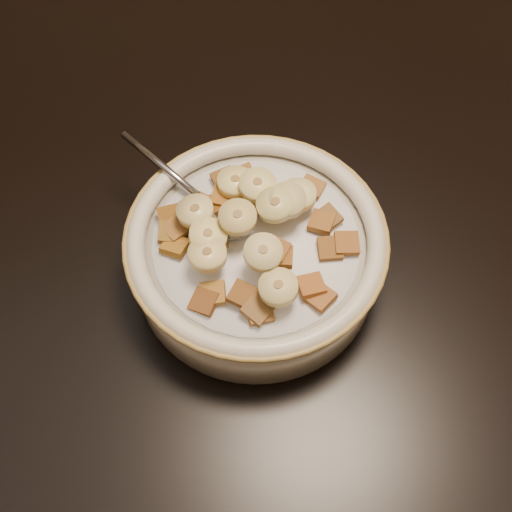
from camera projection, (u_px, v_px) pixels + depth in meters
name	position (u px, v px, depth m)	size (l,w,h in m)	color
floor	(128.00, 459.00, 1.35)	(4.00, 4.50, 0.10)	#422816
table	(4.00, 237.00, 0.68)	(1.40, 0.90, 0.04)	black
cereal_bowl	(256.00, 259.00, 0.62)	(0.21, 0.21, 0.05)	beige
milk	(256.00, 243.00, 0.60)	(0.18, 0.18, 0.00)	white
spoon	(226.00, 219.00, 0.60)	(0.04, 0.05, 0.01)	#8E919B
cereal_square_0	(260.00, 312.00, 0.56)	(0.02, 0.02, 0.01)	#925D2A
cereal_square_1	(273.00, 198.00, 0.60)	(0.02, 0.02, 0.01)	brown
cereal_square_2	(212.00, 244.00, 0.58)	(0.02, 0.02, 0.01)	brown
cereal_square_3	(301.00, 195.00, 0.61)	(0.02, 0.02, 0.01)	#9D5E32
cereal_square_4	(224.00, 198.00, 0.61)	(0.02, 0.02, 0.01)	brown
cereal_square_5	(312.00, 187.00, 0.62)	(0.02, 0.02, 0.01)	brown
cereal_square_6	(171.00, 233.00, 0.60)	(0.02, 0.02, 0.01)	brown
cereal_square_7	(209.00, 208.00, 0.60)	(0.02, 0.02, 0.01)	brown
cereal_square_8	(203.00, 217.00, 0.60)	(0.02, 0.02, 0.01)	brown
cereal_square_9	(177.00, 228.00, 0.60)	(0.02, 0.02, 0.01)	brown
cereal_square_10	(270.00, 197.00, 0.60)	(0.02, 0.02, 0.01)	#97661F
cereal_square_11	(289.00, 193.00, 0.61)	(0.02, 0.02, 0.01)	brown
cereal_square_12	(257.00, 310.00, 0.55)	(0.02, 0.02, 0.01)	brown
cereal_square_13	(213.00, 294.00, 0.57)	(0.02, 0.02, 0.01)	#9D6826
cereal_square_14	(311.00, 285.00, 0.57)	(0.02, 0.02, 0.01)	#975523
cereal_square_15	(320.00, 297.00, 0.56)	(0.02, 0.02, 0.01)	brown
cereal_square_16	(327.00, 218.00, 0.60)	(0.02, 0.02, 0.01)	brown
cereal_square_17	(225.00, 179.00, 0.62)	(0.02, 0.02, 0.01)	brown
cereal_square_18	(243.00, 295.00, 0.56)	(0.02, 0.02, 0.01)	brown
cereal_square_19	(175.00, 246.00, 0.59)	(0.02, 0.02, 0.01)	#9C6C1A
cereal_square_20	(347.00, 243.00, 0.59)	(0.02, 0.02, 0.01)	brown
cereal_square_21	(170.00, 217.00, 0.60)	(0.02, 0.02, 0.01)	brown
cereal_square_22	(275.00, 249.00, 0.57)	(0.02, 0.02, 0.01)	#925E2B
cereal_square_23	(203.00, 206.00, 0.61)	(0.02, 0.02, 0.01)	brown
cereal_square_24	(243.00, 177.00, 0.62)	(0.02, 0.02, 0.01)	brown
cereal_square_25	(330.00, 248.00, 0.59)	(0.02, 0.02, 0.01)	brown
cereal_square_26	(204.00, 302.00, 0.56)	(0.02, 0.02, 0.01)	brown
cereal_square_27	(322.00, 222.00, 0.60)	(0.02, 0.02, 0.01)	#986128
cereal_square_28	(248.00, 201.00, 0.60)	(0.02, 0.02, 0.01)	brown
cereal_square_29	(280.00, 257.00, 0.57)	(0.02, 0.02, 0.01)	brown
banana_slice_0	(238.00, 217.00, 0.57)	(0.03, 0.03, 0.01)	#D6C176
banana_slice_1	(207.00, 255.00, 0.56)	(0.03, 0.03, 0.01)	beige
banana_slice_2	(258.00, 185.00, 0.59)	(0.03, 0.03, 0.01)	#F3DE8F
banana_slice_3	(235.00, 182.00, 0.60)	(0.03, 0.03, 0.01)	#FEE37A
banana_slice_4	(263.00, 252.00, 0.56)	(0.03, 0.03, 0.01)	#DEC67D
banana_slice_5	(278.00, 287.00, 0.55)	(0.03, 0.03, 0.01)	tan
banana_slice_6	(208.00, 236.00, 0.57)	(0.03, 0.03, 0.01)	#EDE08D
banana_slice_7	(275.00, 205.00, 0.58)	(0.03, 0.03, 0.01)	beige
banana_slice_8	(287.00, 200.00, 0.58)	(0.03, 0.03, 0.01)	#C9BE69
banana_slice_9	(298.00, 195.00, 0.60)	(0.03, 0.03, 0.01)	#E5D07C
banana_slice_10	(195.00, 211.00, 0.59)	(0.03, 0.03, 0.01)	#CEC274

